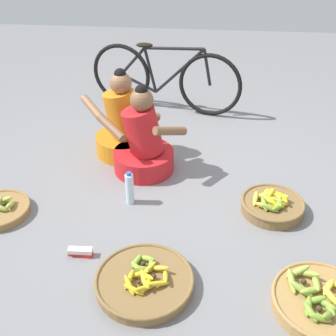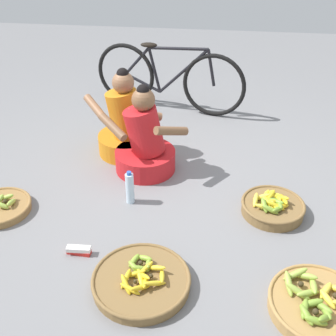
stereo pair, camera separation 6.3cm
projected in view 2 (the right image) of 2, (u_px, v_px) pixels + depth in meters
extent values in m
plane|color=slate|center=(171.00, 191.00, 3.39)|extent=(10.00, 10.00, 0.00)
cylinder|color=red|center=(145.00, 160.00, 3.62)|extent=(0.52, 0.52, 0.18)
cylinder|color=red|center=(144.00, 131.00, 3.47)|extent=(0.36, 0.29, 0.44)
sphere|color=brown|center=(143.00, 100.00, 3.31)|extent=(0.19, 0.19, 0.19)
sphere|color=black|center=(143.00, 91.00, 3.27)|extent=(0.10, 0.10, 0.10)
cylinder|color=brown|center=(113.00, 127.00, 3.36)|extent=(0.28, 0.25, 0.16)
cylinder|color=brown|center=(171.00, 131.00, 3.30)|extent=(0.28, 0.26, 0.16)
cylinder|color=orange|center=(127.00, 143.00, 3.87)|extent=(0.52, 0.52, 0.18)
cylinder|color=orange|center=(125.00, 114.00, 3.71)|extent=(0.39, 0.35, 0.45)
sphere|color=#8C6042|center=(123.00, 83.00, 3.55)|extent=(0.19, 0.19, 0.19)
sphere|color=black|center=(123.00, 74.00, 3.51)|extent=(0.10, 0.10, 0.10)
cylinder|color=#8C6042|center=(95.00, 107.00, 3.63)|extent=(0.26, 0.27, 0.16)
cylinder|color=#8C6042|center=(145.00, 115.00, 3.51)|extent=(0.30, 0.21, 0.16)
torus|color=black|center=(126.00, 74.00, 4.68)|extent=(0.68, 0.20, 0.68)
torus|color=black|center=(214.00, 86.00, 4.39)|extent=(0.68, 0.20, 0.68)
cylinder|color=black|center=(183.00, 72.00, 4.43)|extent=(0.55, 0.15, 0.55)
cylinder|color=black|center=(155.00, 70.00, 4.54)|extent=(0.15, 0.06, 0.49)
cylinder|color=black|center=(178.00, 49.00, 4.31)|extent=(0.64, 0.18, 0.08)
cylinder|color=black|center=(143.00, 83.00, 4.67)|extent=(0.42, 0.13, 0.18)
cylinder|color=black|center=(137.00, 61.00, 4.55)|extent=(0.31, 0.10, 0.35)
cylinder|color=black|center=(211.00, 68.00, 4.30)|extent=(0.12, 0.06, 0.38)
ellipsoid|color=black|center=(149.00, 45.00, 4.41)|extent=(0.18, 0.08, 0.05)
cylinder|color=#A87F47|center=(319.00, 307.00, 2.38)|extent=(0.57, 0.57, 0.08)
torus|color=#A87F47|center=(320.00, 302.00, 2.36)|extent=(0.58, 0.58, 0.02)
ellipsoid|color=yellow|center=(326.00, 291.00, 2.40)|extent=(0.11, 0.13, 0.06)
ellipsoid|color=yellow|center=(328.00, 299.00, 2.34)|extent=(0.11, 0.13, 0.07)
sphere|color=#382D19|center=(336.00, 296.00, 2.36)|extent=(0.04, 0.04, 0.04)
ellipsoid|color=#9EB747|center=(313.00, 286.00, 2.42)|extent=(0.05, 0.17, 0.08)
ellipsoid|color=#9EB747|center=(304.00, 276.00, 2.48)|extent=(0.16, 0.10, 0.08)
ellipsoid|color=#9EB747|center=(295.00, 274.00, 2.49)|extent=(0.16, 0.09, 0.10)
ellipsoid|color=#9EB747|center=(289.00, 284.00, 2.43)|extent=(0.06, 0.17, 0.09)
ellipsoid|color=#9EB747|center=(298.00, 292.00, 2.38)|extent=(0.16, 0.09, 0.10)
ellipsoid|color=#9EB747|center=(308.00, 293.00, 2.38)|extent=(0.16, 0.11, 0.07)
sphere|color=#382D19|center=(301.00, 284.00, 2.43)|extent=(0.04, 0.04, 0.04)
ellipsoid|color=olive|center=(326.00, 311.00, 2.28)|extent=(0.07, 0.14, 0.06)
ellipsoid|color=olive|center=(322.00, 307.00, 2.30)|extent=(0.12, 0.13, 0.07)
ellipsoid|color=olive|center=(312.00, 303.00, 2.32)|extent=(0.14, 0.06, 0.08)
ellipsoid|color=olive|center=(305.00, 309.00, 2.29)|extent=(0.07, 0.14, 0.06)
ellipsoid|color=olive|center=(306.00, 315.00, 2.26)|extent=(0.09, 0.14, 0.07)
ellipsoid|color=olive|center=(316.00, 321.00, 2.23)|extent=(0.14, 0.05, 0.06)
ellipsoid|color=olive|center=(325.00, 318.00, 2.23)|extent=(0.12, 0.12, 0.09)
sphere|color=#382D19|center=(316.00, 312.00, 2.27)|extent=(0.04, 0.04, 0.04)
cylinder|color=olive|center=(0.00, 208.00, 3.16)|extent=(0.45, 0.45, 0.05)
torus|color=olive|center=(0.00, 205.00, 3.14)|extent=(0.46, 0.46, 0.02)
ellipsoid|color=#9EB747|center=(11.00, 202.00, 3.13)|extent=(0.05, 0.12, 0.06)
ellipsoid|color=#9EB747|center=(7.00, 197.00, 3.18)|extent=(0.12, 0.05, 0.08)
ellipsoid|color=#9EB747|center=(2.00, 205.00, 3.09)|extent=(0.12, 0.04, 0.08)
sphere|color=#382D19|center=(5.00, 201.00, 3.14)|extent=(0.03, 0.03, 0.03)
cylinder|color=brown|center=(141.00, 282.00, 2.55)|extent=(0.60, 0.60, 0.06)
torus|color=brown|center=(141.00, 278.00, 2.53)|extent=(0.61, 0.61, 0.02)
ellipsoid|color=yellow|center=(162.00, 276.00, 2.51)|extent=(0.05, 0.15, 0.07)
ellipsoid|color=yellow|center=(155.00, 268.00, 2.56)|extent=(0.15, 0.06, 0.08)
ellipsoid|color=yellow|center=(144.00, 270.00, 2.55)|extent=(0.12, 0.13, 0.07)
ellipsoid|color=yellow|center=(140.00, 278.00, 2.50)|extent=(0.08, 0.15, 0.06)
ellipsoid|color=yellow|center=(155.00, 283.00, 2.46)|extent=(0.14, 0.10, 0.08)
sphere|color=#382D19|center=(151.00, 276.00, 2.51)|extent=(0.03, 0.03, 0.03)
ellipsoid|color=#8CAD38|center=(149.00, 263.00, 2.60)|extent=(0.05, 0.12, 0.07)
ellipsoid|color=#8CAD38|center=(145.00, 258.00, 2.64)|extent=(0.12, 0.07, 0.06)
ellipsoid|color=#8CAD38|center=(134.00, 260.00, 2.62)|extent=(0.08, 0.12, 0.05)
ellipsoid|color=#8CAD38|center=(134.00, 267.00, 2.57)|extent=(0.11, 0.10, 0.06)
ellipsoid|color=#8CAD38|center=(141.00, 269.00, 2.55)|extent=(0.12, 0.06, 0.07)
sphere|color=#382D19|center=(141.00, 263.00, 2.60)|extent=(0.03, 0.03, 0.03)
ellipsoid|color=gold|center=(145.00, 282.00, 2.47)|extent=(0.04, 0.14, 0.07)
ellipsoid|color=gold|center=(143.00, 276.00, 2.50)|extent=(0.12, 0.11, 0.08)
ellipsoid|color=gold|center=(135.00, 274.00, 2.53)|extent=(0.14, 0.06, 0.07)
ellipsoid|color=gold|center=(126.00, 279.00, 2.49)|extent=(0.06, 0.14, 0.07)
ellipsoid|color=gold|center=(126.00, 284.00, 2.45)|extent=(0.10, 0.13, 0.08)
ellipsoid|color=gold|center=(130.00, 289.00, 2.43)|extent=(0.14, 0.07, 0.05)
ellipsoid|color=gold|center=(140.00, 288.00, 2.43)|extent=(0.12, 0.11, 0.08)
sphere|color=#382D19|center=(135.00, 281.00, 2.48)|extent=(0.03, 0.03, 0.03)
cylinder|color=brown|center=(272.00, 208.00, 3.13)|extent=(0.46, 0.46, 0.08)
torus|color=brown|center=(273.00, 204.00, 3.11)|extent=(0.47, 0.47, 0.02)
ellipsoid|color=gold|center=(285.00, 201.00, 3.09)|extent=(0.05, 0.14, 0.08)
ellipsoid|color=gold|center=(282.00, 198.00, 3.12)|extent=(0.12, 0.13, 0.09)
ellipsoid|color=gold|center=(274.00, 197.00, 3.14)|extent=(0.14, 0.06, 0.06)
ellipsoid|color=gold|center=(269.00, 197.00, 3.12)|extent=(0.11, 0.13, 0.09)
ellipsoid|color=gold|center=(269.00, 203.00, 3.07)|extent=(0.10, 0.14, 0.07)
ellipsoid|color=gold|center=(276.00, 206.00, 3.04)|extent=(0.14, 0.05, 0.08)
ellipsoid|color=gold|center=(281.00, 206.00, 3.05)|extent=(0.14, 0.10, 0.06)
sphere|color=#382D19|center=(276.00, 201.00, 3.09)|extent=(0.03, 0.03, 0.03)
ellipsoid|color=yellow|center=(279.00, 198.00, 3.13)|extent=(0.05, 0.12, 0.07)
ellipsoid|color=yellow|center=(274.00, 195.00, 3.16)|extent=(0.12, 0.09, 0.06)
ellipsoid|color=yellow|center=(269.00, 194.00, 3.17)|extent=(0.12, 0.08, 0.07)
ellipsoid|color=yellow|center=(265.00, 195.00, 3.15)|extent=(0.09, 0.12, 0.07)
ellipsoid|color=yellow|center=(266.00, 200.00, 3.11)|extent=(0.10, 0.12, 0.06)
ellipsoid|color=yellow|center=(271.00, 202.00, 3.09)|extent=(0.12, 0.06, 0.07)
ellipsoid|color=yellow|center=(275.00, 202.00, 3.08)|extent=(0.12, 0.08, 0.07)
sphere|color=#382D19|center=(272.00, 198.00, 3.13)|extent=(0.03, 0.03, 0.03)
ellipsoid|color=yellow|center=(271.00, 202.00, 3.09)|extent=(0.05, 0.14, 0.07)
ellipsoid|color=yellow|center=(262.00, 197.00, 3.13)|extent=(0.13, 0.05, 0.08)
ellipsoid|color=yellow|center=(256.00, 200.00, 3.10)|extent=(0.06, 0.13, 0.08)
ellipsoid|color=yellow|center=(263.00, 207.00, 3.04)|extent=(0.13, 0.04, 0.06)
sphere|color=#382D19|center=(263.00, 202.00, 3.09)|extent=(0.03, 0.03, 0.03)
ellipsoid|color=olive|center=(280.00, 205.00, 3.05)|extent=(0.05, 0.13, 0.08)
ellipsoid|color=olive|center=(276.00, 202.00, 3.08)|extent=(0.13, 0.11, 0.07)
ellipsoid|color=olive|center=(269.00, 201.00, 3.10)|extent=(0.14, 0.07, 0.06)
ellipsoid|color=olive|center=(264.00, 203.00, 3.07)|extent=(0.08, 0.14, 0.06)
ellipsoid|color=olive|center=(264.00, 205.00, 3.04)|extent=(0.07, 0.14, 0.09)
ellipsoid|color=olive|center=(270.00, 209.00, 3.01)|extent=(0.14, 0.07, 0.07)
ellipsoid|color=olive|center=(278.00, 209.00, 3.02)|extent=(0.12, 0.12, 0.06)
sphere|color=#382D19|center=(272.00, 205.00, 3.05)|extent=(0.03, 0.03, 0.03)
cylinder|color=silver|center=(130.00, 188.00, 3.20)|extent=(0.07, 0.07, 0.26)
cylinder|color=#2D59B7|center=(129.00, 173.00, 3.13)|extent=(0.04, 0.04, 0.02)
cube|color=red|center=(79.00, 252.00, 2.79)|extent=(0.16, 0.06, 0.03)
cube|color=white|center=(79.00, 249.00, 2.77)|extent=(0.16, 0.06, 0.03)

